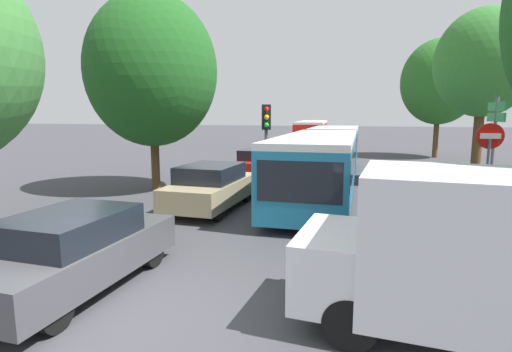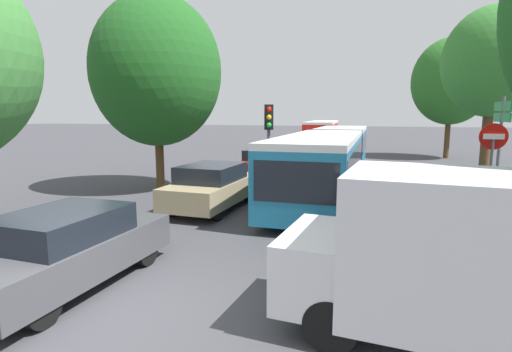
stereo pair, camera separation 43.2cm
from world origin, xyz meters
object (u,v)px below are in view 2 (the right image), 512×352
object	(u,v)px
traffic_light	(269,130)
queued_car_red	(265,163)
no_entry_sign	(491,159)
queued_car_graphite	(67,248)
queued_car_silver	(291,151)
tree_right_mid	(493,65)
direction_sign_post	(501,131)
articulated_bus	(332,154)
queued_car_tan	(213,186)
tree_right_far	(451,84)
city_bus_rear	(322,132)
tree_left_mid	(159,75)
white_van	(490,257)

from	to	relation	value
traffic_light	queued_car_red	bearing A→B (deg)	179.85
queued_car_red	no_entry_sign	distance (m)	10.60
traffic_light	no_entry_sign	size ratio (longest dim) A/B	1.21
queued_car_graphite	no_entry_sign	size ratio (longest dim) A/B	1.44
no_entry_sign	traffic_light	bearing A→B (deg)	-105.84
queued_car_silver	tree_right_mid	world-z (taller)	tree_right_mid
queued_car_red	traffic_light	bearing A→B (deg)	-160.39
no_entry_sign	direction_sign_post	bearing A→B (deg)	162.18
tree_right_mid	queued_car_red	bearing A→B (deg)	179.41
articulated_bus	direction_sign_post	world-z (taller)	direction_sign_post
queued_car_silver	traffic_light	xyz separation A→B (m)	(1.56, -10.74, 1.76)
queued_car_tan	no_entry_sign	distance (m)	8.10
queued_car_silver	traffic_light	world-z (taller)	traffic_light
articulated_bus	tree_right_mid	size ratio (longest dim) A/B	2.16
traffic_light	tree_right_far	bearing A→B (deg)	135.41
city_bus_rear	queued_car_silver	xyz separation A→B (m)	(-0.05, -13.52, -0.64)
direction_sign_post	tree_right_far	size ratio (longest dim) A/B	0.44
queued_car_red	direction_sign_post	bearing A→B (deg)	-114.74
tree_left_mid	direction_sign_post	bearing A→B (deg)	-0.74
queued_car_silver	tree_right_mid	bearing A→B (deg)	-121.28
queued_car_red	white_van	size ratio (longest dim) A/B	0.78
queued_car_graphite	tree_right_mid	distance (m)	16.59
white_van	tree_left_mid	xyz separation A→B (m)	(-9.93, 8.72, 3.34)
articulated_bus	no_entry_sign	world-z (taller)	no_entry_sign
city_bus_rear	queued_car_tan	distance (m)	26.47
white_van	tree_left_mid	size ratio (longest dim) A/B	0.67
queued_car_silver	queued_car_tan	bearing A→B (deg)	-177.09
queued_car_silver	queued_car_red	bearing A→B (deg)	-177.85
tree_right_far	city_bus_rear	bearing A→B (deg)	141.76
traffic_light	tree_right_mid	bearing A→B (deg)	101.34
city_bus_rear	queued_car_red	xyz separation A→B (m)	(0.01, -19.62, -0.68)
traffic_light	articulated_bus	bearing A→B (deg)	130.90
no_entry_sign	tree_right_mid	world-z (taller)	tree_right_mid
city_bus_rear	traffic_light	world-z (taller)	traffic_light
white_van	tree_right_mid	size ratio (longest dim) A/B	0.70
queued_car_graphite	white_van	xyz separation A→B (m)	(6.65, 0.11, 0.53)
articulated_bus	traffic_light	xyz separation A→B (m)	(-1.90, -3.16, 1.14)
white_van	tree_left_mid	bearing A→B (deg)	-37.07
articulated_bus	traffic_light	world-z (taller)	traffic_light
queued_car_graphite	no_entry_sign	xyz separation A→B (m)	(8.08, 6.55, 1.17)
queued_car_red	tree_right_mid	world-z (taller)	tree_right_mid
queued_car_red	tree_left_mid	xyz separation A→B (m)	(-3.12, -4.27, 3.89)
tree_left_mid	tree_right_mid	distance (m)	13.32
white_van	traffic_light	distance (m)	9.98
city_bus_rear	no_entry_sign	bearing A→B (deg)	-165.99
no_entry_sign	tree_right_far	world-z (taller)	tree_right_far
white_van	tree_left_mid	world-z (taller)	tree_left_mid
tree_right_far	white_van	bearing A→B (deg)	-96.70
articulated_bus	tree_right_far	bearing A→B (deg)	154.06
queued_car_tan	tree_left_mid	size ratio (longest dim) A/B	0.55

